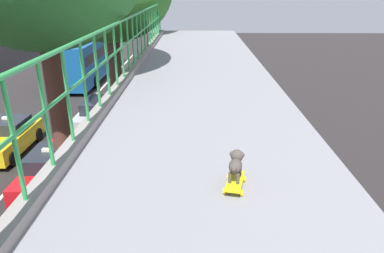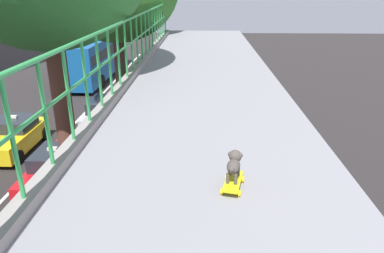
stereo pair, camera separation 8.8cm
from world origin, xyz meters
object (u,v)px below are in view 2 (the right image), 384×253
at_px(car_yellow_cab_sixth, 13,136).
at_px(city_bus, 96,55).
at_px(car_silver_seventh, 105,111).
at_px(car_red_taxi_fifth, 57,166).
at_px(small_dog, 234,163).
at_px(toy_skateboard, 233,182).

height_order(car_yellow_cab_sixth, city_bus, city_bus).
height_order(car_yellow_cab_sixth, car_silver_seventh, car_yellow_cab_sixth).
height_order(car_red_taxi_fifth, city_bus, city_bus).
bearing_deg(car_silver_seventh, car_yellow_cab_sixth, -130.52).
bearing_deg(car_yellow_cab_sixth, small_dog, -52.12).
relative_size(car_silver_seventh, small_dog, 11.99).
xyz_separation_m(car_red_taxi_fifth, car_yellow_cab_sixth, (-3.13, 2.72, 0.07)).
relative_size(car_red_taxi_fifth, toy_skateboard, 9.52).
bearing_deg(city_bus, car_red_taxi_fifth, -79.29).
bearing_deg(city_bus, toy_skateboard, -70.58).
relative_size(car_red_taxi_fifth, car_yellow_cab_sixth, 1.10).
relative_size(car_red_taxi_fifth, small_dog, 12.15).
xyz_separation_m(car_silver_seventh, small_dog, (5.86, -15.65, 4.85)).
xyz_separation_m(car_red_taxi_fifth, small_dog, (6.04, -9.06, 4.89)).
height_order(car_red_taxi_fifth, car_silver_seventh, car_red_taxi_fifth).
xyz_separation_m(car_red_taxi_fifth, city_bus, (-3.26, 17.21, 1.24)).
bearing_deg(city_bus, car_silver_seventh, -72.08).
bearing_deg(toy_skateboard, city_bus, 109.42).
xyz_separation_m(car_red_taxi_fifth, toy_skateboard, (6.03, -9.13, 4.70)).
distance_m(car_silver_seventh, small_dog, 17.40).
bearing_deg(car_yellow_cab_sixth, car_red_taxi_fifth, -41.03).
bearing_deg(toy_skateboard, car_silver_seventh, 110.42).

